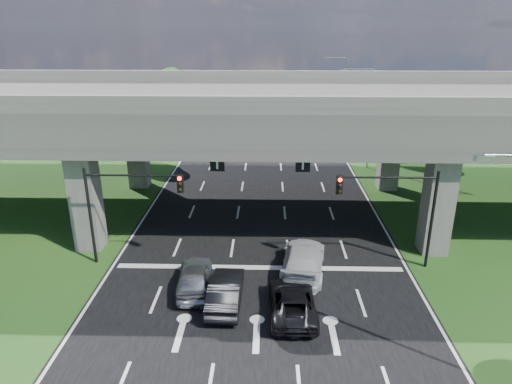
{
  "coord_description": "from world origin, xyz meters",
  "views": [
    {
      "loc": [
        0.45,
        -20.48,
        13.7
      ],
      "look_at": [
        -0.32,
        8.2,
        3.11
      ],
      "focal_mm": 32.0,
      "sensor_mm": 36.0,
      "label": 1
    }
  ],
  "objects_px": {
    "signal_left": "(125,199)",
    "streetlight_beyond": "(343,88)",
    "car_dark": "(226,291)",
    "signal_right": "(396,201)",
    "car_white": "(303,260)",
    "car_silver": "(195,277)",
    "car_trailing": "(293,301)",
    "streetlight_far": "(368,110)"
  },
  "relations": [
    {
      "from": "streetlight_beyond",
      "to": "car_trailing",
      "type": "xyz_separation_m",
      "value": [
        -8.34,
        -40.99,
        -5.14
      ]
    },
    {
      "from": "streetlight_beyond",
      "to": "car_trailing",
      "type": "height_order",
      "value": "streetlight_beyond"
    },
    {
      "from": "car_dark",
      "to": "car_trailing",
      "type": "bearing_deg",
      "value": 169.09
    },
    {
      "from": "car_silver",
      "to": "signal_left",
      "type": "bearing_deg",
      "value": -38.21
    },
    {
      "from": "car_silver",
      "to": "car_trailing",
      "type": "xyz_separation_m",
      "value": [
        5.23,
        -2.06,
        -0.09
      ]
    },
    {
      "from": "signal_left",
      "to": "car_trailing",
      "type": "distance_m",
      "value": 11.32
    },
    {
      "from": "signal_right",
      "to": "car_silver",
      "type": "distance_m",
      "value": 12.14
    },
    {
      "from": "signal_left",
      "to": "streetlight_beyond",
      "type": "distance_m",
      "value": 40.3
    },
    {
      "from": "signal_right",
      "to": "streetlight_far",
      "type": "relative_size",
      "value": 0.6
    },
    {
      "from": "signal_right",
      "to": "car_dark",
      "type": "distance_m",
      "value": 10.91
    },
    {
      "from": "streetlight_beyond",
      "to": "car_trailing",
      "type": "relative_size",
      "value": 2.04
    },
    {
      "from": "car_white",
      "to": "car_trailing",
      "type": "height_order",
      "value": "car_white"
    },
    {
      "from": "streetlight_far",
      "to": "car_dark",
      "type": "distance_m",
      "value": 27.43
    },
    {
      "from": "car_silver",
      "to": "car_white",
      "type": "distance_m",
      "value": 6.33
    },
    {
      "from": "signal_left",
      "to": "car_silver",
      "type": "xyz_separation_m",
      "value": [
        4.35,
        -2.87,
        -3.38
      ]
    },
    {
      "from": "car_white",
      "to": "signal_left",
      "type": "bearing_deg",
      "value": 2.59
    },
    {
      "from": "car_white",
      "to": "car_trailing",
      "type": "bearing_deg",
      "value": 86.4
    },
    {
      "from": "signal_left",
      "to": "car_white",
      "type": "distance_m",
      "value": 10.94
    },
    {
      "from": "streetlight_far",
      "to": "car_silver",
      "type": "bearing_deg",
      "value": -120.61
    },
    {
      "from": "streetlight_far",
      "to": "car_dark",
      "type": "xyz_separation_m",
      "value": [
        -11.75,
        -24.27,
        -5.06
      ]
    },
    {
      "from": "signal_left",
      "to": "car_silver",
      "type": "distance_m",
      "value": 6.22
    },
    {
      "from": "signal_right",
      "to": "car_silver",
      "type": "xyz_separation_m",
      "value": [
        -11.29,
        -2.87,
        -3.38
      ]
    },
    {
      "from": "streetlight_far",
      "to": "car_trailing",
      "type": "relative_size",
      "value": 2.04
    },
    {
      "from": "car_silver",
      "to": "streetlight_beyond",
      "type": "bearing_deg",
      "value": -114.02
    },
    {
      "from": "car_white",
      "to": "car_trailing",
      "type": "distance_m",
      "value": 4.07
    },
    {
      "from": "car_white",
      "to": "car_silver",
      "type": "bearing_deg",
      "value": 25.51
    },
    {
      "from": "car_dark",
      "to": "signal_right",
      "type": "bearing_deg",
      "value": -155.01
    },
    {
      "from": "car_white",
      "to": "car_trailing",
      "type": "xyz_separation_m",
      "value": [
        -0.8,
        -3.99,
        -0.16
      ]
    },
    {
      "from": "streetlight_beyond",
      "to": "car_dark",
      "type": "relative_size",
      "value": 2.17
    },
    {
      "from": "signal_left",
      "to": "car_silver",
      "type": "relative_size",
      "value": 1.32
    },
    {
      "from": "car_trailing",
      "to": "car_white",
      "type": "bearing_deg",
      "value": -102.64
    },
    {
      "from": "streetlight_far",
      "to": "car_silver",
      "type": "height_order",
      "value": "streetlight_far"
    },
    {
      "from": "streetlight_far",
      "to": "car_white",
      "type": "bearing_deg",
      "value": -109.74
    },
    {
      "from": "streetlight_beyond",
      "to": "car_dark",
      "type": "bearing_deg",
      "value": -106.27
    },
    {
      "from": "signal_left",
      "to": "car_dark",
      "type": "relative_size",
      "value": 1.3
    },
    {
      "from": "signal_left",
      "to": "car_white",
      "type": "relative_size",
      "value": 1.03
    },
    {
      "from": "signal_right",
      "to": "signal_left",
      "type": "distance_m",
      "value": 15.65
    },
    {
      "from": "car_trailing",
      "to": "car_dark",
      "type": "bearing_deg",
      "value": -13.22
    },
    {
      "from": "signal_right",
      "to": "car_white",
      "type": "height_order",
      "value": "signal_right"
    },
    {
      "from": "car_dark",
      "to": "car_white",
      "type": "distance_m",
      "value": 5.33
    },
    {
      "from": "signal_left",
      "to": "car_trailing",
      "type": "relative_size",
      "value": 1.22
    },
    {
      "from": "signal_left",
      "to": "streetlight_far",
      "type": "height_order",
      "value": "streetlight_far"
    }
  ]
}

